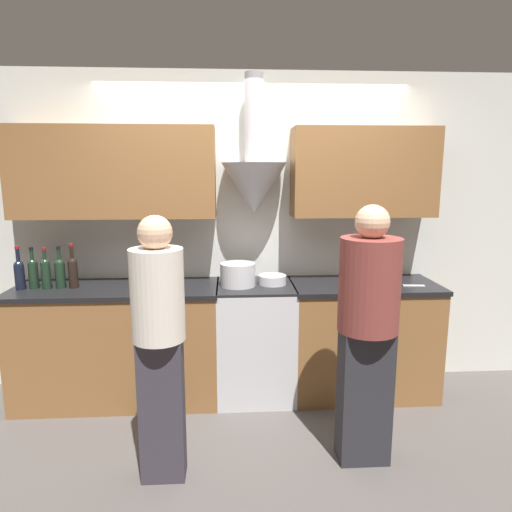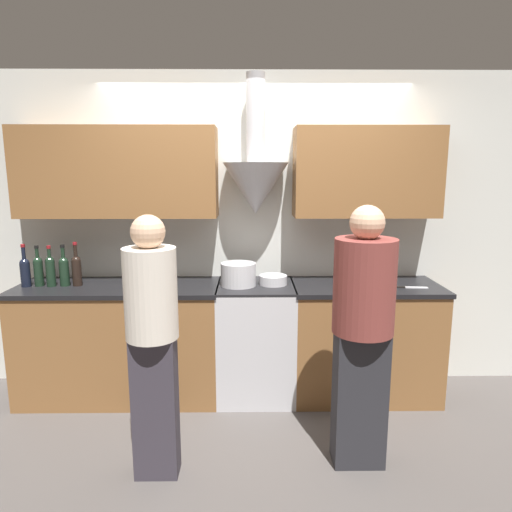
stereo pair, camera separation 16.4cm
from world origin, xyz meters
name	(u,v)px [view 1 (the left image)]	position (x,y,z in m)	size (l,w,h in m)	color
ground_plane	(258,414)	(0.00, 0.00, 0.00)	(12.00, 12.00, 0.00)	#4C4744
wall_back	(244,212)	(-0.08, 0.59, 1.47)	(8.40, 0.52, 2.60)	silver
counter_left	(119,343)	(-1.09, 0.33, 0.46)	(1.59, 0.62, 0.93)	brown
counter_right	(362,338)	(0.88, 0.33, 0.46)	(1.17, 0.62, 0.93)	brown
stove_range	(255,340)	(0.00, 0.33, 0.47)	(0.61, 0.60, 0.93)	silver
wine_bottle_0	(19,273)	(-1.79, 0.30, 1.05)	(0.07, 0.07, 0.33)	black
wine_bottle_1	(33,272)	(-1.70, 0.31, 1.06)	(0.07, 0.07, 0.32)	black
wine_bottle_2	(46,272)	(-1.60, 0.30, 1.06)	(0.07, 0.07, 0.32)	black
wine_bottle_3	(60,271)	(-1.50, 0.32, 1.06)	(0.07, 0.07, 0.33)	black
wine_bottle_4	(73,271)	(-1.40, 0.32, 1.06)	(0.07, 0.07, 0.34)	black
stock_pot	(238,274)	(-0.14, 0.31, 1.02)	(0.27, 0.27, 0.18)	silver
mixing_bowl	(272,280)	(0.14, 0.34, 0.96)	(0.22, 0.22, 0.07)	silver
orange_fruit	(355,278)	(0.80, 0.33, 0.97)	(0.08, 0.08, 0.08)	orange
chefs_knife	(407,286)	(1.18, 0.21, 0.93)	(0.28, 0.06, 0.01)	silver
person_foreground_left	(159,338)	(-0.61, -0.67, 0.88)	(0.30, 0.30, 1.58)	#38333D
person_foreground_right	(368,326)	(0.63, -0.58, 0.89)	(0.37, 0.37, 1.62)	#28282D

